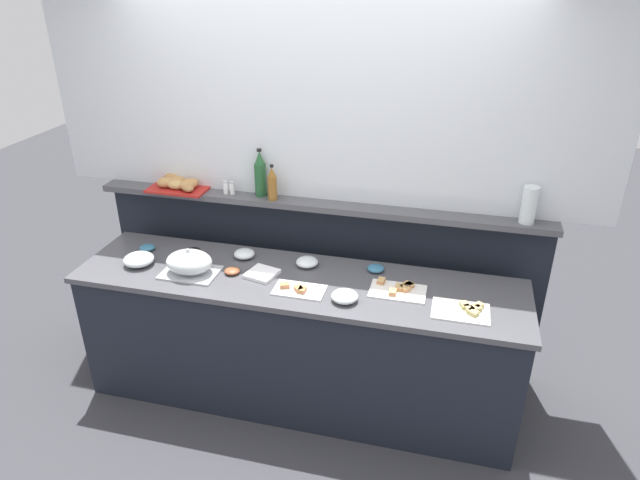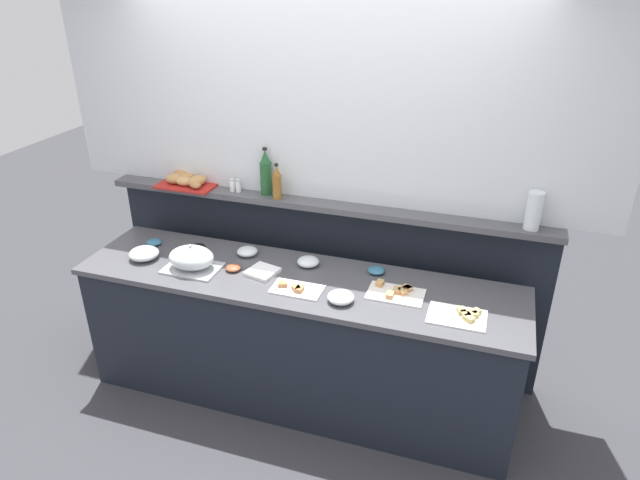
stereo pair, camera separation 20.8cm
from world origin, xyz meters
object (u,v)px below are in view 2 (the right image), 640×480
at_px(glass_bowl_small, 144,254).
at_px(pepper_shaker, 238,186).
at_px(serving_cloche, 191,259).
at_px(vinegar_bottle_amber, 277,183).
at_px(glass_bowl_large, 308,262).
at_px(glass_bowl_extra, 247,252).
at_px(glass_bowl_medium, 341,298).
at_px(salt_shaker, 232,185).
at_px(condiment_bowl_dark, 376,270).
at_px(sandwich_platter_side, 296,289).
at_px(condiment_bowl_teal, 233,268).
at_px(sandwich_platter_rear, 460,316).
at_px(napkin_stack, 262,272).
at_px(sandwich_platter_front, 396,293).
at_px(water_carafe, 534,211).
at_px(wine_bottle_green, 266,173).
at_px(bread_basket, 187,181).
at_px(condiment_bowl_cream, 198,247).
at_px(condiment_bowl_red, 154,242).

relative_size(glass_bowl_small, pepper_shaker, 2.17).
bearing_deg(serving_cloche, vinegar_bottle_amber, 53.52).
relative_size(glass_bowl_large, glass_bowl_extra, 1.04).
bearing_deg(glass_bowl_medium, salt_shaker, 147.33).
bearing_deg(condiment_bowl_dark, glass_bowl_extra, -177.85).
distance_m(sandwich_platter_side, condiment_bowl_teal, 0.46).
bearing_deg(glass_bowl_medium, glass_bowl_small, 175.89).
relative_size(condiment_bowl_teal, pepper_shaker, 1.10).
distance_m(sandwich_platter_rear, glass_bowl_medium, 0.65).
relative_size(glass_bowl_extra, napkin_stack, 0.79).
xyz_separation_m(sandwich_platter_front, water_carafe, (0.68, 0.43, 0.43)).
bearing_deg(glass_bowl_small, sandwich_platter_front, 2.78).
xyz_separation_m(glass_bowl_small, condiment_bowl_teal, (0.61, 0.04, -0.02)).
height_order(serving_cloche, salt_shaker, salt_shaker).
bearing_deg(sandwich_platter_front, wine_bottle_green, 155.19).
bearing_deg(glass_bowl_large, wine_bottle_green, 143.43).
bearing_deg(pepper_shaker, vinegar_bottle_amber, -4.93).
bearing_deg(condiment_bowl_dark, salt_shaker, 168.06).
xyz_separation_m(sandwich_platter_front, napkin_stack, (-0.82, -0.02, 0.00)).
distance_m(sandwich_platter_rear, bread_basket, 2.04).
height_order(salt_shaker, bread_basket, salt_shaker).
height_order(sandwich_platter_rear, bread_basket, bread_basket).
relative_size(wine_bottle_green, pepper_shaker, 3.63).
distance_m(bread_basket, water_carafe, 2.24).
distance_m(sandwich_platter_rear, serving_cloche, 1.63).
distance_m(glass_bowl_medium, salt_shaker, 1.16).
distance_m(salt_shaker, pepper_shaker, 0.04).
xyz_separation_m(pepper_shaker, water_carafe, (1.85, 0.00, 0.07)).
xyz_separation_m(sandwich_platter_front, bread_basket, (-1.56, 0.42, 0.35)).
distance_m(sandwich_platter_side, glass_bowl_small, 1.06).
distance_m(serving_cloche, glass_bowl_large, 0.72).
bearing_deg(condiment_bowl_dark, glass_bowl_large, -174.59).
distance_m(condiment_bowl_dark, salt_shaker, 1.13).
relative_size(glass_bowl_medium, condiment_bowl_teal, 1.59).
height_order(sandwich_platter_front, glass_bowl_extra, glass_bowl_extra).
relative_size(sandwich_platter_front, pepper_shaker, 3.69).
height_order(condiment_bowl_cream, salt_shaker, salt_shaker).
height_order(glass_bowl_large, water_carafe, water_carafe).
distance_m(sandwich_platter_side, glass_bowl_large, 0.30).
xyz_separation_m(glass_bowl_small, condiment_bowl_red, (-0.05, 0.19, -0.02)).
distance_m(glass_bowl_large, napkin_stack, 0.30).
bearing_deg(pepper_shaker, wine_bottle_green, 7.68).
bearing_deg(sandwich_platter_side, vinegar_bottle_amber, 120.79).
distance_m(glass_bowl_large, condiment_bowl_dark, 0.43).
distance_m(sandwich_platter_rear, water_carafe, 0.76).
bearing_deg(serving_cloche, condiment_bowl_teal, 14.68).
distance_m(sandwich_platter_front, napkin_stack, 0.82).
distance_m(sandwich_platter_side, vinegar_bottle_amber, 0.76).
bearing_deg(glass_bowl_extra, condiment_bowl_teal, -89.44).
bearing_deg(condiment_bowl_teal, glass_bowl_extra, 90.56).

